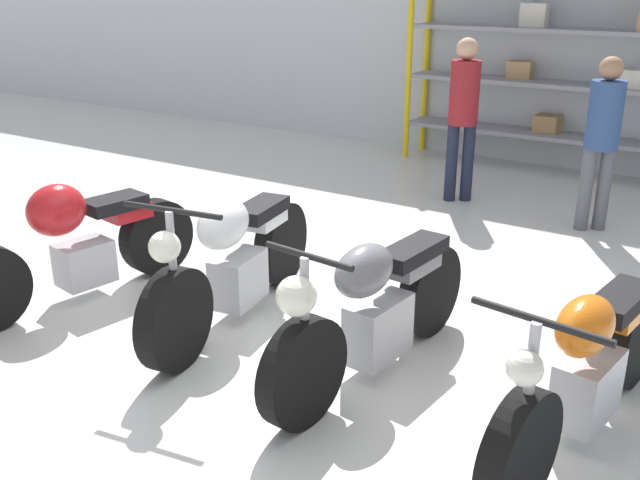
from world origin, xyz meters
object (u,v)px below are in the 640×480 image
Objects in this scene: motorcycle_red at (75,244)px; person_browsing at (463,107)px; shelving_rack at (565,57)px; motorcycle_grey at (374,309)px; person_near_rack at (603,131)px; motorcycle_white at (234,260)px; motorcycle_orange at (587,368)px.

motorcycle_red is 4.37m from person_browsing.
shelving_rack is 1.94m from person_browsing.
motorcycle_red is 1.02× the size of motorcycle_grey.
person_browsing is 1.05× the size of person_near_rack.
shelving_rack is at bearing -170.12° from motorcycle_grey.
motorcycle_red is at bearing -78.47° from motorcycle_grey.
motorcycle_red reaches higher than motorcycle_grey.
person_near_rack is at bearing -65.16° from shelving_rack.
shelving_rack is at bearing 170.94° from motorcycle_red.
shelving_rack reaches higher than motorcycle_white.
motorcycle_white reaches higher than motorcycle_grey.
shelving_rack is at bearing -9.97° from person_near_rack.
shelving_rack is 6.31m from motorcycle_red.
person_browsing is at bearing -159.91° from motorcycle_grey.
motorcycle_red is at bearing -81.69° from motorcycle_white.
shelving_rack is 2.28m from person_near_rack.
motorcycle_red is 1.30m from motorcycle_white.
person_browsing is 1.52m from person_near_rack.
person_browsing is at bearing -107.16° from shelving_rack.
person_browsing is (-0.99, 3.81, 0.61)m from motorcycle_grey.
motorcycle_grey is 1.15× the size of person_browsing.
motorcycle_red reaches higher than motorcycle_white.
motorcycle_white is at bearing 118.86° from person_near_rack.
motorcycle_orange is 1.20× the size of person_browsing.
motorcycle_orange is (1.28, 0.02, -0.02)m from motorcycle_grey.
person_near_rack reaches higher than motorcycle_grey.
motorcycle_orange is at bearing -73.05° from shelving_rack.
motorcycle_red is at bearing 107.68° from person_near_rack.
person_near_rack reaches higher than motorcycle_orange.
motorcycle_white is 1.01× the size of motorcycle_orange.
person_browsing reaches higher than motorcycle_orange.
person_browsing reaches higher than motorcycle_red.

